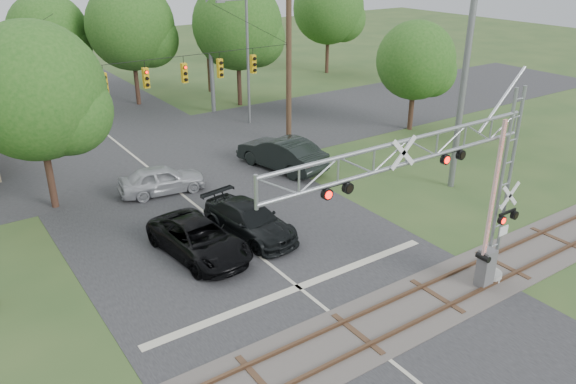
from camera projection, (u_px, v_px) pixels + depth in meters
ground at (399, 368)px, 17.88m from camera, size 160.00×160.00×0.00m
road_main at (241, 242)px, 25.42m from camera, size 14.00×90.00×0.02m
road_cross at (132, 154)px, 35.97m from camera, size 90.00×12.00×0.02m
railroad_track at (357, 334)px, 19.38m from camera, size 90.00×3.20×0.17m
crossing_gantry at (448, 188)px, 18.90m from camera, size 11.40×1.00×7.84m
traffic_signal_span at (161, 75)px, 31.09m from camera, size 19.34×0.36×11.50m
pickup_black at (199, 239)px, 24.08m from camera, size 3.13×5.74×1.53m
car_dark at (250, 220)px, 25.71m from camera, size 2.86×5.52×1.53m
sedan_silver at (162, 179)px, 30.16m from camera, size 4.80×2.49×1.56m
suv_dark at (281, 153)px, 33.39m from camera, size 3.25×6.15×1.93m
streetlight at (246, 55)px, 40.14m from camera, size 2.42×0.25×9.08m
utility_poles at (177, 55)px, 34.65m from camera, size 25.37×27.57×13.72m
treeline at (89, 40)px, 40.11m from camera, size 54.13×28.06×10.08m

